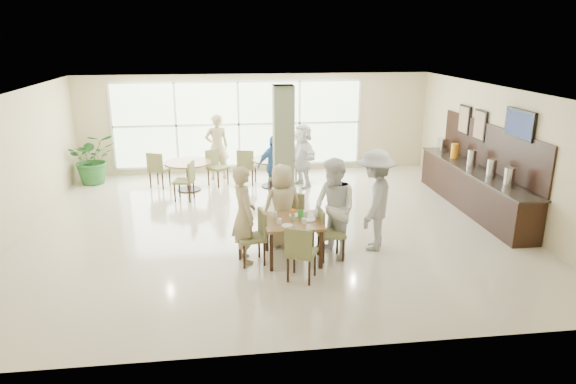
{
  "coord_description": "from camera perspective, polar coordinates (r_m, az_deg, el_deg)",
  "views": [
    {
      "loc": [
        -0.92,
        -10.1,
        3.89
      ],
      "look_at": [
        0.2,
        -1.2,
        1.1
      ],
      "focal_mm": 32.0,
      "sensor_mm": 36.0,
      "label": 1
    }
  ],
  "objects": [
    {
      "name": "adult_standing",
      "position": [
        14.21,
        -7.89,
        4.98
      ],
      "size": [
        0.74,
        0.58,
        1.81
      ],
      "primitive_type": "imported",
      "rotation": [
        0.0,
        0.0,
        3.39
      ],
      "color": "tan",
      "rests_on": "ground"
    },
    {
      "name": "round_table_left",
      "position": [
        13.36,
        -11.06,
        2.66
      ],
      "size": [
        1.2,
        1.2,
        0.75
      ],
      "color": "brown",
      "rests_on": "ground"
    },
    {
      "name": "adult_b",
      "position": [
        13.43,
        1.59,
        4.11
      ],
      "size": [
        1.19,
        1.68,
        1.66
      ],
      "primitive_type": "imported",
      "rotation": [
        0.0,
        0.0,
        -1.19
      ],
      "color": "white",
      "rests_on": "ground"
    },
    {
      "name": "column",
      "position": [
        11.65,
        -0.51,
        4.93
      ],
      "size": [
        0.45,
        0.45,
        2.8
      ],
      "primitive_type": "cube",
      "color": "#616F4D",
      "rests_on": "ground"
    },
    {
      "name": "adult_a",
      "position": [
        12.62,
        -1.62,
        2.92
      ],
      "size": [
        1.02,
        0.82,
        1.52
      ],
      "primitive_type": "imported",
      "rotation": [
        0.0,
        0.0,
        0.41
      ],
      "color": "#3B6FB3",
      "rests_on": "ground"
    },
    {
      "name": "teen_right",
      "position": [
        9.11,
        5.12,
        -1.91
      ],
      "size": [
        0.99,
        1.09,
        1.82
      ],
      "primitive_type": "imported",
      "rotation": [
        0.0,
        0.0,
        -1.15
      ],
      "color": "white",
      "rests_on": "ground"
    },
    {
      "name": "wall_tv",
      "position": [
        11.3,
        24.35,
        6.89
      ],
      "size": [
        0.06,
        1.0,
        0.58
      ],
      "color": "black",
      "rests_on": "ground"
    },
    {
      "name": "round_table_right",
      "position": [
        13.44,
        -1.73,
        3.0
      ],
      "size": [
        1.11,
        1.11,
        0.75
      ],
      "color": "brown",
      "rests_on": "ground"
    },
    {
      "name": "framed_art_b",
      "position": [
        13.43,
        19.0,
        7.61
      ],
      "size": [
        0.05,
        0.55,
        0.7
      ],
      "color": "black",
      "rests_on": "ground"
    },
    {
      "name": "teen_left",
      "position": [
        8.95,
        -4.93,
        -2.52
      ],
      "size": [
        0.57,
        0.72,
        1.74
      ],
      "primitive_type": "imported",
      "rotation": [
        0.0,
        0.0,
        1.84
      ],
      "color": "tan",
      "rests_on": "ground"
    },
    {
      "name": "potted_plant",
      "position": [
        14.68,
        -20.85,
        3.5
      ],
      "size": [
        1.55,
        1.55,
        1.36
      ],
      "primitive_type": "imported",
      "rotation": [
        0.0,
        0.0,
        0.33
      ],
      "color": "#266026",
      "rests_on": "ground"
    },
    {
      "name": "framed_art_a",
      "position": [
        12.72,
        20.55,
        6.96
      ],
      "size": [
        0.05,
        0.55,
        0.7
      ],
      "color": "black",
      "rests_on": "ground"
    },
    {
      "name": "chairs_main_table",
      "position": [
        9.08,
        0.63,
        -4.83
      ],
      "size": [
        1.92,
        2.11,
        0.95
      ],
      "color": "brown",
      "rests_on": "ground"
    },
    {
      "name": "chairs_table_left",
      "position": [
        13.36,
        -11.14,
        2.14
      ],
      "size": [
        2.13,
        1.77,
        0.95
      ],
      "color": "brown",
      "rests_on": "ground"
    },
    {
      "name": "chairs_table_right",
      "position": [
        13.46,
        -1.48,
        2.57
      ],
      "size": [
        1.97,
        1.83,
        0.95
      ],
      "color": "brown",
      "rests_on": "ground"
    },
    {
      "name": "tabletop_clutter",
      "position": [
        8.98,
        0.64,
        -2.79
      ],
      "size": [
        0.72,
        0.69,
        0.21
      ],
      "color": "white",
      "rests_on": "main_table"
    },
    {
      "name": "teen_standing",
      "position": [
        9.57,
        9.64,
        -0.89
      ],
      "size": [
        1.18,
        1.41,
        1.89
      ],
      "primitive_type": "imported",
      "rotation": [
        0.0,
        0.0,
        -2.04
      ],
      "color": "#A2A2A5",
      "rests_on": "ground"
    },
    {
      "name": "buffet_counter",
      "position": [
        12.46,
        19.94,
        0.68
      ],
      "size": [
        0.64,
        4.7,
        1.95
      ],
      "color": "black",
      "rests_on": "ground"
    },
    {
      "name": "main_table",
      "position": [
        9.04,
        0.55,
        -3.64
      ],
      "size": [
        1.01,
        1.01,
        0.75
      ],
      "color": "brown",
      "rests_on": "ground"
    },
    {
      "name": "ground",
      "position": [
        10.87,
        -1.84,
        -3.72
      ],
      "size": [
        10.0,
        10.0,
        0.0
      ],
      "primitive_type": "plane",
      "color": "beige",
      "rests_on": "ground"
    },
    {
      "name": "room_shell",
      "position": [
        10.38,
        -1.93,
        5.1
      ],
      "size": [
        10.0,
        10.0,
        10.0
      ],
      "color": "white",
      "rests_on": "ground"
    },
    {
      "name": "window_bank",
      "position": [
        14.78,
        -5.5,
        7.5
      ],
      "size": [
        7.0,
        0.04,
        7.0
      ],
      "color": "silver",
      "rests_on": "ground"
    },
    {
      "name": "teen_far",
      "position": [
        9.62,
        -0.63,
        -1.53
      ],
      "size": [
        0.86,
        0.61,
        1.58
      ],
      "primitive_type": "imported",
      "rotation": [
        0.0,
        0.0,
        3.41
      ],
      "color": "tan",
      "rests_on": "ground"
    }
  ]
}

